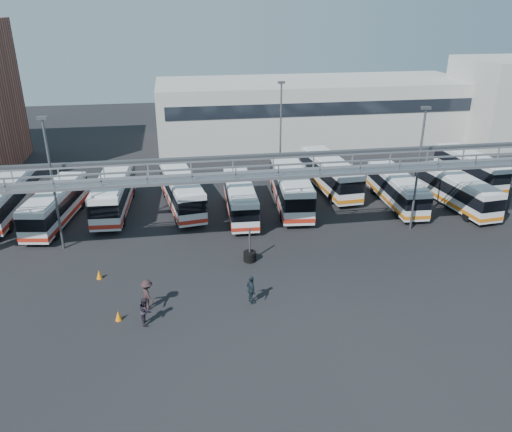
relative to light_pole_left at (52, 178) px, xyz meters
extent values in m
plane|color=black|center=(16.00, -8.00, -5.73)|extent=(140.00, 140.00, 0.00)
cube|color=gray|center=(16.00, -3.00, 0.37)|extent=(50.00, 1.80, 0.22)
cube|color=gray|center=(16.00, -3.85, 1.32)|extent=(50.00, 0.10, 0.10)
cube|color=gray|center=(16.00, -2.15, 1.32)|extent=(50.00, 0.10, 0.10)
cube|color=#4C4F54|center=(16.00, 1.00, 0.57)|extent=(45.00, 0.50, 0.35)
cube|color=#9E9E99|center=(28.00, 30.00, -1.73)|extent=(42.00, 14.00, 8.00)
cylinder|color=#4C4F54|center=(0.00, 0.00, -0.73)|extent=(0.18, 0.18, 10.00)
cube|color=#4C4F54|center=(0.00, 0.00, 4.37)|extent=(0.70, 0.35, 0.22)
cylinder|color=#4C4F54|center=(28.00, -1.00, -0.73)|extent=(0.18, 0.18, 10.00)
cube|color=#4C4F54|center=(28.00, -1.00, 4.37)|extent=(0.70, 0.35, 0.22)
cylinder|color=#4C4F54|center=(20.00, 14.00, -0.73)|extent=(0.18, 0.18, 10.00)
cube|color=#4C4F54|center=(20.00, 14.00, 4.37)|extent=(0.70, 0.35, 0.22)
cube|color=silver|center=(-5.83, 7.40, -3.94)|extent=(2.98, 10.88, 2.69)
cube|color=black|center=(-5.83, 7.40, -3.62)|extent=(3.04, 10.94, 1.08)
cube|color=#A52214|center=(-5.83, 7.40, -4.90)|extent=(3.03, 10.93, 0.34)
cube|color=silver|center=(-5.83, 7.40, -2.52)|extent=(2.68, 9.79, 0.16)
cylinder|color=black|center=(-4.90, 3.90, -5.24)|extent=(0.34, 0.99, 0.98)
cylinder|color=black|center=(-6.76, 10.90, -5.24)|extent=(0.34, 0.99, 0.98)
cylinder|color=black|center=(-4.56, 10.79, -5.24)|extent=(0.34, 0.99, 0.98)
cube|color=silver|center=(-1.36, 5.17, -4.04)|extent=(3.93, 10.41, 2.54)
cube|color=black|center=(-1.36, 5.17, -3.74)|extent=(4.00, 10.48, 1.02)
cube|color=#A52214|center=(-1.36, 5.17, -4.94)|extent=(3.98, 10.47, 0.32)
cube|color=silver|center=(-1.36, 5.17, -2.69)|extent=(3.53, 9.37, 0.15)
cylinder|color=black|center=(-2.91, 2.13, -5.26)|extent=(0.42, 0.96, 0.92)
cylinder|color=black|center=(-0.86, 1.79, -5.26)|extent=(0.42, 0.96, 0.92)
cylinder|color=black|center=(-1.85, 8.55, -5.26)|extent=(0.42, 0.96, 0.92)
cylinder|color=black|center=(0.19, 8.22, -5.26)|extent=(0.42, 0.96, 0.92)
cube|color=silver|center=(3.30, 7.09, -3.91)|extent=(3.10, 11.09, 2.74)
cube|color=black|center=(3.30, 7.09, -3.58)|extent=(3.17, 11.15, 1.10)
cube|color=#A52214|center=(3.30, 7.09, -4.88)|extent=(3.16, 11.14, 0.35)
cube|color=silver|center=(3.30, 7.09, -2.46)|extent=(2.79, 9.98, 0.16)
cylinder|color=black|center=(1.98, 3.65, -5.23)|extent=(0.35, 1.01, 1.00)
cylinder|color=black|center=(4.23, 3.52, -5.23)|extent=(0.35, 1.01, 1.00)
cylinder|color=black|center=(2.37, 10.66, -5.23)|extent=(0.35, 1.01, 1.00)
cylinder|color=black|center=(4.62, 10.53, -5.23)|extent=(0.35, 1.01, 1.00)
cube|color=silver|center=(9.31, 6.78, -3.97)|extent=(3.95, 10.85, 2.65)
cube|color=black|center=(9.31, 6.78, -3.65)|extent=(4.02, 10.92, 1.06)
cube|color=#A52214|center=(9.31, 6.78, -4.91)|extent=(4.00, 10.90, 0.34)
cube|color=silver|center=(9.31, 6.78, -2.56)|extent=(3.55, 9.76, 0.15)
cylinder|color=black|center=(8.73, 3.26, -5.25)|extent=(0.43, 1.00, 0.96)
cylinder|color=black|center=(10.88, 3.58, -5.25)|extent=(0.43, 1.00, 0.96)
cylinder|color=black|center=(7.73, 9.98, -5.25)|extent=(0.43, 1.00, 0.96)
cylinder|color=black|center=(9.88, 10.30, -5.25)|extent=(0.43, 1.00, 0.96)
cube|color=silver|center=(14.36, 4.43, -4.08)|extent=(2.67, 10.02, 2.48)
cube|color=black|center=(14.36, 4.43, -3.79)|extent=(2.73, 10.08, 0.99)
cube|color=#A52214|center=(14.36, 4.43, -4.96)|extent=(2.72, 10.07, 0.32)
cube|color=silver|center=(14.36, 4.43, -2.77)|extent=(2.40, 9.02, 0.14)
cylinder|color=black|center=(13.21, 1.29, -5.28)|extent=(0.31, 0.91, 0.90)
cylinder|color=black|center=(15.23, 1.21, -5.28)|extent=(0.31, 0.91, 0.90)
cylinder|color=black|center=(13.48, 7.64, -5.28)|extent=(0.31, 0.91, 0.90)
cylinder|color=black|center=(15.50, 7.56, -5.28)|extent=(0.31, 0.91, 0.90)
cube|color=silver|center=(19.25, 5.84, -3.82)|extent=(3.66, 11.68, 2.87)
cube|color=black|center=(19.25, 5.84, -3.48)|extent=(3.73, 11.74, 1.15)
cube|color=#A52214|center=(19.25, 5.84, -4.84)|extent=(3.72, 11.73, 0.37)
cube|color=silver|center=(19.25, 5.84, -2.30)|extent=(3.30, 10.51, 0.17)
cylinder|color=black|center=(17.73, 2.29, -5.21)|extent=(0.41, 1.07, 1.04)
cylinder|color=black|center=(20.09, 2.07, -5.21)|extent=(0.41, 1.07, 1.04)
cylinder|color=black|center=(18.41, 9.61, -5.21)|extent=(0.41, 1.07, 1.04)
cylinder|color=black|center=(20.77, 9.39, -5.21)|extent=(0.41, 1.07, 1.04)
cube|color=silver|center=(24.07, 9.22, -3.91)|extent=(3.26, 11.08, 2.73)
cube|color=black|center=(24.07, 9.22, -3.59)|extent=(3.33, 11.14, 1.09)
cube|color=#C56712|center=(24.07, 9.22, -4.88)|extent=(3.31, 11.13, 0.35)
cube|color=silver|center=(24.07, 9.22, -2.47)|extent=(2.94, 9.97, 0.16)
cylinder|color=black|center=(23.20, 5.65, -5.23)|extent=(0.37, 1.01, 0.99)
cylinder|color=black|center=(25.44, 5.82, -5.23)|extent=(0.37, 1.01, 0.99)
cylinder|color=black|center=(22.70, 12.63, -5.23)|extent=(0.37, 1.01, 0.99)
cylinder|color=black|center=(24.93, 12.79, -5.23)|extent=(0.37, 1.01, 0.99)
cube|color=silver|center=(28.99, 4.39, -4.08)|extent=(2.67, 10.02, 2.48)
cube|color=black|center=(28.99, 4.39, -3.79)|extent=(2.73, 10.08, 0.99)
cube|color=#C56712|center=(28.99, 4.39, -4.96)|extent=(2.72, 10.07, 0.32)
cube|color=silver|center=(28.99, 4.39, -2.77)|extent=(2.40, 9.01, 0.14)
cylinder|color=black|center=(27.85, 1.26, -5.28)|extent=(0.31, 0.91, 0.90)
cylinder|color=black|center=(29.87, 1.17, -5.28)|extent=(0.31, 0.91, 0.90)
cylinder|color=black|center=(28.11, 7.61, -5.28)|extent=(0.31, 0.91, 0.90)
cylinder|color=black|center=(30.13, 7.52, -5.28)|extent=(0.31, 0.91, 0.90)
cube|color=silver|center=(34.21, 3.04, -4.06)|extent=(3.29, 10.26, 2.52)
cube|color=black|center=(34.21, 3.04, -3.76)|extent=(3.35, 10.32, 1.01)
cube|color=#C56712|center=(34.21, 3.04, -4.95)|extent=(3.34, 10.31, 0.32)
cube|color=silver|center=(34.21, 3.04, -2.72)|extent=(2.96, 9.23, 0.15)
cylinder|color=black|center=(33.51, -0.27, -5.27)|extent=(0.37, 0.94, 0.92)
cylinder|color=black|center=(35.55, -0.07, -5.27)|extent=(0.37, 0.94, 0.92)
cylinder|color=black|center=(32.86, 6.15, -5.27)|extent=(0.37, 0.94, 0.92)
cylinder|color=black|center=(34.90, 6.35, -5.27)|extent=(0.37, 0.94, 0.92)
cube|color=silver|center=(39.39, 9.19, -4.04)|extent=(2.87, 10.29, 2.55)
cube|color=black|center=(39.39, 9.19, -3.74)|extent=(2.93, 10.36, 1.02)
cube|color=#C56712|center=(39.39, 9.19, -4.94)|extent=(2.92, 10.35, 0.32)
cube|color=silver|center=(39.39, 9.19, -2.69)|extent=(2.58, 9.26, 0.15)
cylinder|color=black|center=(38.53, 5.88, -5.26)|extent=(0.33, 0.94, 0.93)
cylinder|color=black|center=(40.60, 5.99, -5.26)|extent=(0.33, 0.94, 0.93)
cylinder|color=black|center=(38.17, 12.39, -5.26)|extent=(0.33, 0.94, 0.93)
cylinder|color=black|center=(40.24, 12.50, -5.26)|extent=(0.33, 0.94, 0.93)
imported|color=#251F2B|center=(6.65, -11.07, -4.86)|extent=(0.71, 0.88, 1.73)
imported|color=#2D1E1F|center=(6.74, -9.52, -4.74)|extent=(1.25, 1.47, 1.98)
imported|color=#19262E|center=(13.10, -9.92, -4.78)|extent=(0.71, 1.18, 1.89)
cone|color=orange|center=(5.01, -10.48, -5.41)|extent=(0.51, 0.51, 0.64)
cone|color=orange|center=(3.29, -5.22, -5.41)|extent=(0.52, 0.52, 0.64)
cylinder|color=black|center=(13.86, -4.39, -5.59)|extent=(0.93, 0.93, 0.22)
cylinder|color=black|center=(13.86, -4.39, -5.35)|extent=(0.93, 0.93, 0.22)
cylinder|color=black|center=(13.86, -4.39, -5.11)|extent=(0.93, 0.93, 0.22)
cylinder|color=#4C4F54|center=(13.86, -4.39, -4.40)|extent=(0.13, 0.13, 2.65)
camera|label=1|loc=(8.99, -36.41, 11.61)|focal=35.00mm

